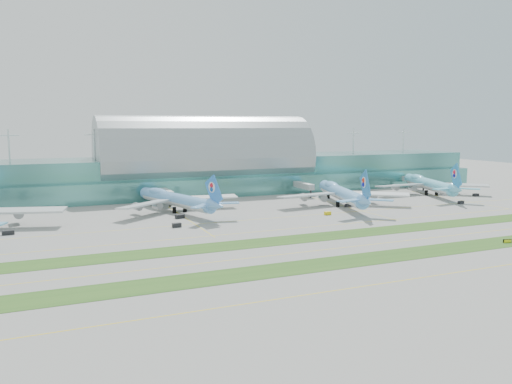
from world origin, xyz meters
name	(u,v)px	position (x,y,z in m)	size (l,w,h in m)	color
ground	(319,238)	(0.00, 0.00, 0.00)	(700.00, 700.00, 0.00)	gray
terminal	(206,167)	(0.01, 128.79, 14.23)	(340.00, 69.10, 36.00)	#3D7A75
grass_strip_near	(369,259)	(0.00, -28.00, 0.04)	(420.00, 12.00, 0.08)	#2D591E
grass_strip_far	(317,237)	(0.00, 2.00, 0.04)	(420.00, 12.00, 0.08)	#2D591E
taxiline_a	(417,278)	(0.00, -48.00, 0.01)	(420.00, 0.35, 0.01)	yellow
taxiline_b	(342,248)	(0.00, -14.00, 0.01)	(420.00, 0.35, 0.01)	yellow
taxiline_c	(295,228)	(0.00, 18.00, 0.01)	(420.00, 0.35, 0.01)	yellow
taxiline_d	(270,218)	(0.00, 40.00, 0.01)	(420.00, 0.35, 0.01)	yellow
airliner_b	(175,199)	(-32.05, 71.29, 5.75)	(57.10, 66.19, 18.65)	#6BACED
airliner_c	(341,192)	(45.08, 57.33, 6.16)	(61.74, 71.39, 19.98)	#71B8FA
airliner_d	(429,183)	(110.13, 70.95, 6.09)	(59.76, 69.49, 19.75)	#69CAE7
gse_b	(8,233)	(-97.07, 47.17, 0.75)	(4.00, 1.64, 1.50)	black
gse_c	(177,225)	(-39.81, 37.05, 0.80)	(3.27, 1.74, 1.59)	black
gse_d	(180,216)	(-34.25, 54.21, 0.79)	(3.62, 1.94, 1.58)	black
gse_e	(328,213)	(25.72, 37.50, 0.71)	(2.78, 1.56, 1.42)	yellow
gse_f	(348,205)	(45.41, 51.91, 0.68)	(2.86, 1.75, 1.37)	black
gse_g	(461,202)	(100.89, 38.19, 0.71)	(3.47, 1.51, 1.43)	black
gse_h	(476,195)	(128.26, 54.95, 0.73)	(3.14, 1.68, 1.45)	black
taxiway_sign_east	(507,241)	(52.84, -29.32, 0.61)	(2.88, 0.99, 1.23)	black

